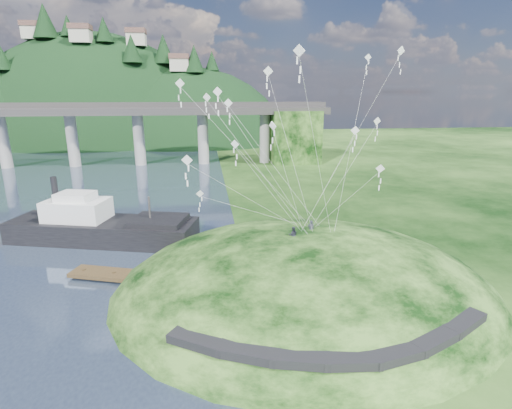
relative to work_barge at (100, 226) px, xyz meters
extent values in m
plane|color=black|center=(13.61, -16.88, -1.95)|extent=(320.00, 320.00, 0.00)
ellipsoid|color=black|center=(21.61, -14.88, -3.45)|extent=(36.00, 32.00, 13.00)
cube|color=black|center=(12.11, -24.88, 0.07)|extent=(4.32, 3.62, 0.71)
cube|color=black|center=(15.11, -26.53, 0.14)|extent=(4.10, 2.97, 0.61)
cube|color=black|center=(18.11, -27.53, 0.13)|extent=(3.85, 2.37, 0.62)
cube|color=black|center=(21.11, -27.98, 0.09)|extent=(3.62, 1.83, 0.66)
cube|color=black|center=(24.11, -27.78, 0.09)|extent=(3.82, 2.27, 0.68)
cube|color=black|center=(27.11, -26.83, 0.19)|extent=(4.11, 2.97, 0.71)
cube|color=black|center=(30.11, -25.28, 0.21)|extent=(4.26, 3.43, 0.66)
cylinder|color=gray|center=(-33.89, 53.12, 4.55)|extent=(2.60, 2.60, 13.00)
cylinder|color=gray|center=(-18.39, 53.12, 4.55)|extent=(2.60, 2.60, 13.00)
cylinder|color=gray|center=(-2.89, 53.12, 4.55)|extent=(2.60, 2.60, 13.00)
cylinder|color=gray|center=(12.61, 53.12, 4.55)|extent=(2.60, 2.60, 13.00)
cylinder|color=gray|center=(28.11, 53.12, 4.55)|extent=(2.60, 2.60, 13.00)
cube|color=black|center=(35.61, 53.12, 4.55)|extent=(12.00, 11.00, 13.00)
ellipsoid|color=black|center=(-26.39, 109.12, -7.95)|extent=(96.00, 68.00, 88.00)
ellipsoid|color=black|center=(8.61, 101.12, -11.95)|extent=(76.00, 56.00, 72.00)
cone|color=black|center=(-46.97, 89.29, 25.38)|extent=(5.29, 5.29, 6.96)
cone|color=black|center=(-36.27, 97.75, 37.28)|extent=(8.01, 8.01, 10.54)
cone|color=black|center=(-29.26, 97.19, 35.93)|extent=(4.97, 4.97, 6.54)
cone|color=black|center=(-17.80, 95.17, 34.72)|extent=(5.83, 5.83, 7.67)
cone|color=black|center=(-8.84, 90.21, 28.63)|extent=(6.47, 6.47, 8.51)
cone|color=black|center=(0.39, 97.11, 29.28)|extent=(7.13, 7.13, 9.38)
cone|color=black|center=(10.49, 92.16, 25.92)|extent=(6.56, 6.56, 8.63)
cone|color=black|center=(16.38, 97.75, 25.73)|extent=(4.88, 4.88, 6.42)
cube|color=#BCB7A0|center=(-41.39, 101.12, 34.04)|extent=(6.00, 5.00, 4.00)
cube|color=brown|center=(-41.39, 101.12, 36.74)|extent=(6.40, 5.40, 1.60)
cube|color=#BCB7A0|center=(-24.39, 93.12, 32.33)|extent=(6.00, 5.00, 4.00)
cube|color=brown|center=(-24.39, 93.12, 35.03)|extent=(6.40, 5.40, 1.60)
cube|color=#BCB7A0|center=(-8.39, 99.12, 32.23)|extent=(6.00, 5.00, 4.00)
cube|color=brown|center=(-8.39, 99.12, 34.93)|extent=(6.40, 5.40, 1.60)
cube|color=#BCB7A0|center=(5.61, 93.12, 23.93)|extent=(6.00, 5.00, 4.00)
cube|color=brown|center=(5.61, 93.12, 26.63)|extent=(6.40, 5.40, 1.60)
cube|color=black|center=(0.38, -0.10, -0.64)|extent=(23.08, 11.61, 2.63)
cube|color=silver|center=(-2.55, 0.68, 1.69)|extent=(7.99, 6.13, 2.83)
cube|color=silver|center=(-2.55, 0.68, 3.41)|extent=(4.69, 3.98, 1.21)
cube|color=black|center=(7.23, -1.93, 0.98)|extent=(7.17, 6.46, 0.61)
cylinder|color=black|center=(-5.00, 1.33, 4.63)|extent=(0.71, 0.71, 2.43)
cylinder|color=#2D2B2B|center=(6.25, -1.67, 2.30)|extent=(0.24, 0.24, 3.04)
cube|color=#372816|center=(6.82, -11.87, -1.47)|extent=(14.94, 6.93, 0.37)
cylinder|color=#372816|center=(0.73, -9.86, -1.74)|extent=(0.32, 0.32, 1.07)
cylinder|color=#372816|center=(3.77, -10.86, -1.74)|extent=(0.32, 0.32, 1.07)
cylinder|color=#372816|center=(6.82, -11.87, -1.74)|extent=(0.32, 0.32, 1.07)
cylinder|color=#372816|center=(9.86, -12.88, -1.74)|extent=(0.32, 0.32, 1.07)
cylinder|color=#372816|center=(12.90, -13.89, -1.74)|extent=(0.32, 0.32, 1.07)
imported|color=#272834|center=(22.59, -12.77, 3.85)|extent=(0.67, 0.48, 1.74)
imported|color=#272834|center=(20.54, -14.30, 3.85)|extent=(0.88, 0.74, 1.63)
cube|color=white|center=(18.74, -22.42, 17.89)|extent=(0.68, 0.44, 0.75)
cube|color=white|center=(18.74, -22.42, 17.34)|extent=(0.10, 0.04, 0.45)
cube|color=white|center=(18.74, -22.42, 16.79)|extent=(0.10, 0.04, 0.45)
cube|color=white|center=(18.74, -22.42, 16.24)|extent=(0.10, 0.04, 0.45)
cube|color=white|center=(27.72, -15.54, 9.18)|extent=(0.77, 0.21, 0.77)
cube|color=white|center=(27.72, -15.54, 8.63)|extent=(0.10, 0.02, 0.45)
cube|color=white|center=(27.72, -15.54, 8.07)|extent=(0.10, 0.02, 0.45)
cube|color=white|center=(27.72, -15.54, 7.52)|extent=(0.10, 0.02, 0.45)
cube|color=white|center=(26.85, -19.10, 18.28)|extent=(0.65, 0.23, 0.66)
cube|color=white|center=(26.85, -19.10, 17.81)|extent=(0.08, 0.06, 0.39)
cube|color=white|center=(26.85, -19.10, 17.34)|extent=(0.08, 0.06, 0.39)
cube|color=white|center=(26.85, -19.10, 16.87)|extent=(0.08, 0.06, 0.39)
cube|color=white|center=(26.24, -13.02, 12.19)|extent=(0.80, 0.17, 0.80)
cube|color=white|center=(26.24, -13.02, 11.62)|extent=(0.10, 0.02, 0.46)
cube|color=white|center=(26.24, -13.02, 11.06)|extent=(0.10, 0.02, 0.46)
cube|color=white|center=(26.24, -13.02, 10.49)|extent=(0.10, 0.02, 0.46)
cube|color=white|center=(11.63, -19.42, 10.89)|extent=(0.79, 0.25, 0.77)
cube|color=white|center=(11.63, -19.42, 10.33)|extent=(0.10, 0.04, 0.46)
cube|color=white|center=(11.63, -19.42, 9.77)|extent=(0.10, 0.04, 0.46)
cube|color=white|center=(11.63, -19.42, 9.21)|extent=(0.10, 0.04, 0.46)
cube|color=white|center=(18.32, -13.18, 17.15)|extent=(0.84, 0.23, 0.83)
cube|color=white|center=(18.32, -13.18, 16.56)|extent=(0.11, 0.04, 0.49)
cube|color=white|center=(18.32, -13.18, 15.96)|extent=(0.11, 0.04, 0.49)
cube|color=white|center=(18.32, -13.18, 15.37)|extent=(0.11, 0.04, 0.49)
cube|color=white|center=(13.23, -10.39, 15.03)|extent=(0.69, 0.43, 0.76)
cube|color=white|center=(13.23, -10.39, 14.48)|extent=(0.10, 0.05, 0.45)
cube|color=white|center=(13.23, -10.39, 13.92)|extent=(0.10, 0.05, 0.45)
cube|color=white|center=(13.23, -10.39, 13.37)|extent=(0.10, 0.05, 0.45)
cube|color=white|center=(18.44, -14.99, 12.83)|extent=(0.50, 0.70, 0.79)
cube|color=white|center=(18.44, -14.99, 12.25)|extent=(0.10, 0.08, 0.48)
cube|color=white|center=(18.44, -14.99, 11.67)|extent=(0.10, 0.08, 0.48)
cube|color=white|center=(18.44, -14.99, 11.09)|extent=(0.10, 0.08, 0.48)
cube|color=white|center=(30.06, -5.40, 18.96)|extent=(0.72, 0.15, 0.71)
cube|color=white|center=(30.06, -5.40, 18.45)|extent=(0.09, 0.02, 0.41)
cube|color=white|center=(30.06, -5.40, 17.94)|extent=(0.09, 0.02, 0.41)
cube|color=white|center=(30.06, -5.40, 17.44)|extent=(0.09, 0.02, 0.41)
cube|color=white|center=(12.30, -11.37, 6.42)|extent=(0.72, 0.25, 0.70)
cube|color=white|center=(12.30, -11.37, 5.91)|extent=(0.09, 0.06, 0.42)
cube|color=white|center=(12.30, -11.37, 5.40)|extent=(0.09, 0.06, 0.42)
cube|color=white|center=(12.30, -11.37, 4.89)|extent=(0.09, 0.06, 0.42)
cube|color=white|center=(31.19, -6.33, 12.51)|extent=(0.87, 0.25, 0.87)
cube|color=white|center=(31.19, -6.33, 11.88)|extent=(0.11, 0.07, 0.51)
cube|color=white|center=(31.19, -6.33, 11.26)|extent=(0.11, 0.07, 0.51)
cube|color=white|center=(31.19, -6.33, 10.63)|extent=(0.11, 0.07, 0.51)
cube|color=white|center=(13.97, -16.93, 15.51)|extent=(0.70, 0.27, 0.72)
cube|color=white|center=(13.97, -16.93, 15.00)|extent=(0.09, 0.03, 0.42)
cube|color=white|center=(13.97, -16.93, 14.49)|extent=(0.09, 0.03, 0.42)
cube|color=white|center=(13.97, -16.93, 13.98)|extent=(0.09, 0.03, 0.42)
cube|color=white|center=(15.30, -7.85, 14.46)|extent=(0.83, 0.30, 0.85)
cube|color=white|center=(15.30, -7.85, 13.86)|extent=(0.11, 0.04, 0.50)
cube|color=white|center=(15.30, -7.85, 13.25)|extent=(0.11, 0.04, 0.50)
cube|color=white|center=(15.30, -7.85, 12.65)|extent=(0.11, 0.04, 0.50)
cube|color=white|center=(11.05, -12.75, 16.17)|extent=(0.76, 0.34, 0.79)
cube|color=white|center=(11.05, -12.75, 15.60)|extent=(0.10, 0.08, 0.47)
cube|color=white|center=(11.05, -12.75, 15.03)|extent=(0.10, 0.08, 0.47)
cube|color=white|center=(11.05, -12.75, 14.46)|extent=(0.10, 0.08, 0.47)
cube|color=white|center=(15.09, -18.35, 11.82)|extent=(0.57, 0.40, 0.65)
cube|color=white|center=(15.09, -18.35, 11.35)|extent=(0.09, 0.04, 0.38)
cube|color=white|center=(15.09, -18.35, 10.88)|extent=(0.09, 0.04, 0.38)
cube|color=white|center=(15.09, -18.35, 10.41)|extent=(0.09, 0.04, 0.38)
camera|label=1|loc=(12.88, -47.52, 15.49)|focal=28.00mm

